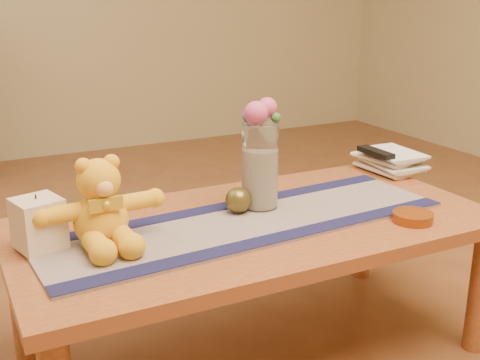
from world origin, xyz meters
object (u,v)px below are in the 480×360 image
teddy_bear (100,203)px  bronze_ball (238,200)px  book_bottom (373,171)px  glass_vase (260,166)px  amber_dish (413,217)px  tv_remote (376,152)px  pillar_candle (39,223)px

teddy_bear → bronze_ball: (0.42, 0.04, -0.07)m
teddy_bear → book_bottom: size_ratio=1.47×
glass_vase → book_bottom: glass_vase is taller
book_bottom → amber_dish: amber_dish is taller
teddy_bear → tv_remote: teddy_bear is taller
bronze_ball → amber_dish: (0.43, -0.28, -0.03)m
pillar_candle → bronze_ball: bearing=-0.2°
book_bottom → tv_remote: 0.08m
pillar_candle → bronze_ball: size_ratio=1.69×
book_bottom → glass_vase: bearing=-169.6°
bronze_ball → amber_dish: bearing=-33.2°
teddy_bear → amber_dish: (0.85, -0.24, -0.10)m
teddy_bear → book_bottom: (1.05, 0.19, -0.11)m
teddy_bear → bronze_ball: 0.43m
teddy_bear → pillar_candle: 0.16m
teddy_bear → pillar_candle: teddy_bear is taller
glass_vase → amber_dish: 0.47m
amber_dish → bronze_ball: bearing=146.8°
amber_dish → tv_remote: bearing=64.5°
pillar_candle → glass_vase: (0.65, 0.01, 0.06)m
tv_remote → amber_dish: (-0.20, -0.42, -0.07)m
teddy_bear → pillar_candle: size_ratio=2.48×
amber_dish → glass_vase: bearing=139.5°
bronze_ball → book_bottom: bronze_ball is taller
glass_vase → amber_dish: (0.35, -0.30, -0.12)m
pillar_candle → amber_dish: (1.00, -0.28, -0.06)m
pillar_candle → tv_remote: pillar_candle is taller
bronze_ball → amber_dish: bronze_ball is taller
bronze_ball → teddy_bear: bearing=-174.8°
bronze_ball → book_bottom: bearing=13.7°
bronze_ball → book_bottom: size_ratio=0.35×
teddy_bear → tv_remote: bearing=7.4°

